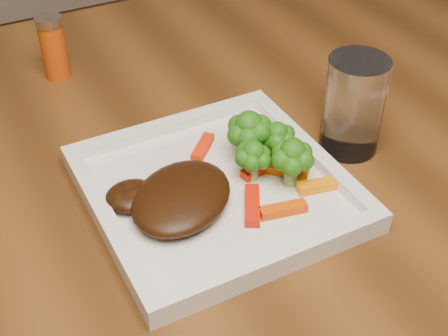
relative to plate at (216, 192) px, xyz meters
name	(u,v)px	position (x,y,z in m)	size (l,w,h in m)	color
plate	(216,192)	(0.00, 0.00, 0.00)	(0.27, 0.27, 0.01)	white
steak	(181,197)	(-0.05, -0.01, 0.02)	(0.13, 0.10, 0.03)	#321807
broccoli_0	(249,134)	(0.06, 0.03, 0.04)	(0.06, 0.06, 0.07)	#1B6811
broccoli_1	(277,137)	(0.09, 0.01, 0.04)	(0.05, 0.05, 0.06)	#1D6B11
broccoli_2	(292,162)	(0.08, -0.03, 0.04)	(0.05, 0.05, 0.06)	#376D12
broccoli_3	(253,156)	(0.04, 0.00, 0.04)	(0.05, 0.05, 0.06)	#396B11
carrot_0	(283,209)	(0.04, -0.07, 0.01)	(0.05, 0.01, 0.01)	#DA4803
carrot_1	(321,185)	(0.10, -0.05, 0.01)	(0.05, 0.01, 0.01)	orange
carrot_2	(252,205)	(0.02, -0.05, 0.01)	(0.06, 0.02, 0.01)	red
carrot_3	(276,142)	(0.10, 0.04, 0.01)	(0.06, 0.02, 0.01)	orange
carrot_4	(203,147)	(0.02, 0.07, 0.01)	(0.05, 0.01, 0.01)	#F02B03
carrot_5	(281,168)	(0.08, -0.01, 0.01)	(0.06, 0.02, 0.01)	#D86A03
carrot_6	(260,168)	(0.06, 0.00, 0.01)	(0.05, 0.01, 0.01)	#FF1E04
spice_shaker	(54,48)	(-0.08, 0.34, 0.04)	(0.04, 0.04, 0.09)	#C5420A
drinking_glass	(353,105)	(0.19, 0.01, 0.05)	(0.07, 0.07, 0.12)	white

